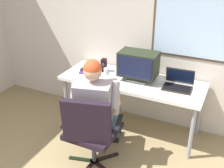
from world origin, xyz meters
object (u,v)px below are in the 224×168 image
Objects in this scene: laptop at (178,83)px; wine_glass at (106,72)px; person_seated at (97,107)px; desk_speaker at (104,65)px; desk at (132,84)px; crt_monitor at (138,64)px; office_chair at (90,129)px; book_stack at (87,71)px.

laptop reaches higher than wine_glass.
person_seated is 1.04m from laptop.
laptop is at bearing -1.91° from desk_speaker.
laptop is 1.99× the size of desk_speaker.
crt_monitor is (0.07, 0.03, 0.28)m from desk.
crt_monitor is 1.36× the size of laptop.
laptop is at bearing 54.87° from office_chair.
desk is at bearing 25.34° from wine_glass.
book_stack is (-1.21, -0.10, -0.03)m from laptop.
crt_monitor is at bearing 24.39° from wine_glass.
crt_monitor reaches higher than desk_speaker.
desk_speaker is (-0.45, 0.09, 0.15)m from desk.
person_seated is 0.79m from book_stack.
office_chair is 1.10m from desk_speaker.
crt_monitor is at bearing 5.78° from book_stack.
crt_monitor is at bearing 71.86° from person_seated.
book_stack is at bearing -174.22° from crt_monitor.
desk is 1.92× the size of office_chair.
desk is 1.44× the size of person_seated.
crt_monitor is at bearing 20.18° from desk.
laptop is 1.03m from desk_speaker.
person_seated reaches higher than crt_monitor.
office_chair reaches higher than book_stack.
desk_speaker is at bearing 178.09° from laptop.
book_stack is at bearing 164.39° from wine_glass.
office_chair is at bearing -71.05° from desk_speaker.
book_stack is at bearing 121.30° from office_chair.
wine_glass is at bearing -155.61° from crt_monitor.
wine_glass reaches higher than book_stack.
office_chair is 0.86m from wine_glass.
book_stack is (-0.34, 0.09, -0.08)m from wine_glass.
person_seated is 2.64× the size of crt_monitor.
wine_glass is at bearing -15.61° from book_stack.
office_chair is 1.04m from book_stack.
office_chair is 1.05m from crt_monitor.
office_chair reaches higher than desk.
desk is 0.48m from desk_speaker.
crt_monitor is 3.05× the size of wine_glass.
person_seated is at bearing -75.39° from wine_glass.
desk is 5.15× the size of laptop.
book_stack is at bearing -175.88° from desk.
laptop is 0.90m from wine_glass.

